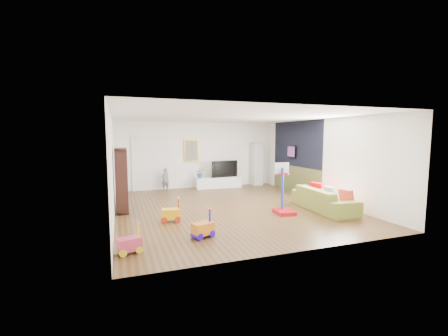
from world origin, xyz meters
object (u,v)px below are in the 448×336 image
object	(u,v)px
media_console	(218,182)
sofa	(324,199)
basketball_hoop	(285,189)
bookshelf	(122,180)

from	to	relation	value
media_console	sofa	distance (m)	4.92
basketball_hoop	sofa	bearing A→B (deg)	5.45
media_console	basketball_hoop	distance (m)	4.65
media_console	bookshelf	xyz separation A→B (m)	(-3.82, -2.68, 0.67)
basketball_hoop	media_console	bearing A→B (deg)	101.06
media_console	bookshelf	bearing A→B (deg)	-143.88
sofa	basketball_hoop	size ratio (longest dim) A/B	1.57
sofa	basketball_hoop	bearing A→B (deg)	92.87
media_console	basketball_hoop	size ratio (longest dim) A/B	1.35
bookshelf	sofa	bearing A→B (deg)	-18.94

